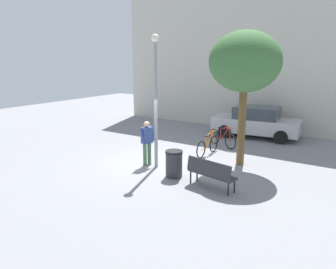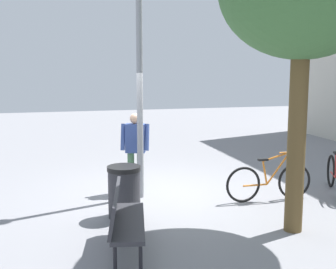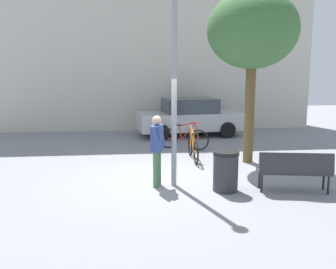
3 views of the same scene
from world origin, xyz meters
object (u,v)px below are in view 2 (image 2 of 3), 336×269
bicycle_orange (270,181)px  bicycle_red (336,176)px  trash_bin (124,192)px  person_by_lamppost (135,147)px  park_bench (123,216)px  lamppost (139,57)px

bicycle_orange → bicycle_red: same height
bicycle_red → trash_bin: 4.49m
bicycle_orange → trash_bin: bicycle_orange is taller
person_by_lamppost → park_bench: (3.00, -0.76, -0.42)m
lamppost → park_bench: bearing=-16.8°
person_by_lamppost → trash_bin: 1.66m
bicycle_orange → bicycle_red: bearing=92.2°
person_by_lamppost → park_bench: 3.12m
lamppost → trash_bin: lamppost is taller
trash_bin → bicycle_red: bearing=93.7°
park_bench → bicycle_orange: bicycle_orange is taller
person_by_lamppost → bicycle_orange: bearing=62.4°
park_bench → trash_bin: (-1.49, 0.27, -0.09)m
person_by_lamppost → bicycle_orange: person_by_lamppost is taller
park_bench → bicycle_orange: (-1.72, 3.20, -0.16)m
lamppost → bicycle_red: 4.72m
person_by_lamppost → lamppost: bearing=3.7°
lamppost → person_by_lamppost: lamppost is taller
park_bench → person_by_lamppost: bearing=165.7°
person_by_lamppost → bicycle_red: (1.21, 3.99, -0.58)m
lamppost → trash_bin: 2.64m
person_by_lamppost → bicycle_red: size_ratio=1.00×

